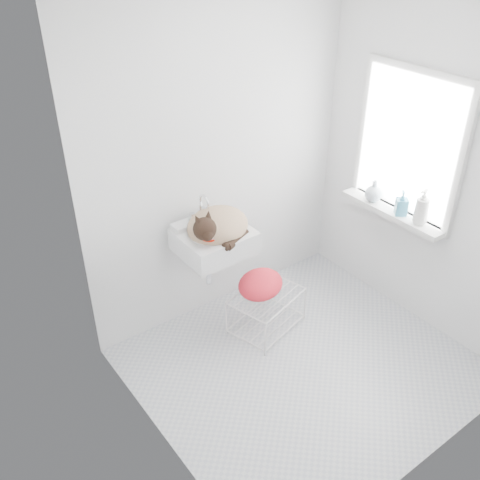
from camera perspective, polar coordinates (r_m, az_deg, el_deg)
floor at (r=4.00m, az=6.66°, el=-12.98°), size 2.20×2.00×0.02m
back_wall at (r=3.93m, az=-2.13°, el=8.60°), size 2.20×0.02×2.50m
right_wall at (r=4.02m, az=19.55°, el=7.28°), size 0.02×2.00×2.50m
left_wall at (r=2.69m, az=-9.25°, el=-4.03°), size 0.02×2.00×2.50m
window_glass at (r=4.08m, az=17.43°, el=9.53°), size 0.01×0.80×1.00m
window_frame at (r=4.06m, az=17.30°, el=9.49°), size 0.04×0.90×1.10m
windowsill at (r=4.24m, az=15.68°, el=2.85°), size 0.16×0.88×0.04m
sink at (r=3.80m, az=-2.76°, el=0.92°), size 0.50×0.44×0.20m
faucet at (r=3.87m, az=-4.32°, el=3.81°), size 0.18×0.13×0.18m
cat at (r=3.77m, az=-2.48°, el=1.40°), size 0.49×0.41×0.30m
wire_rack at (r=4.19m, az=2.77°, el=-7.50°), size 0.60×0.49×0.31m
towel at (r=4.08m, az=2.15°, el=-5.25°), size 0.46×0.39×0.16m
bottle_a at (r=4.10m, az=18.27°, el=1.65°), size 0.09×0.09×0.23m
bottle_b at (r=4.18m, az=16.46°, el=2.61°), size 0.12×0.12×0.18m
bottle_c at (r=4.32m, az=13.75°, el=4.04°), size 0.14×0.14×0.17m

